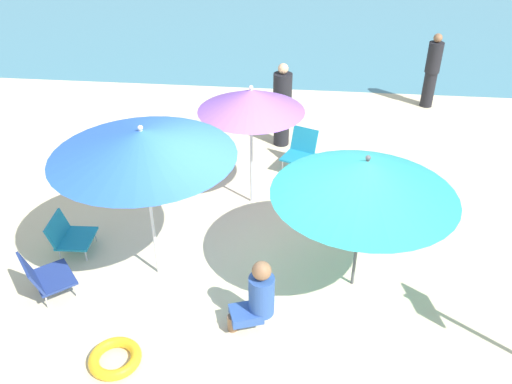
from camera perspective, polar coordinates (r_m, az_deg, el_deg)
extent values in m
plane|color=beige|center=(7.10, 1.93, -8.23)|extent=(40.00, 40.00, 0.00)
cube|color=teal|center=(20.24, 5.29, 19.25)|extent=(40.00, 16.00, 0.01)
cylinder|color=#4C4C51|center=(6.44, 11.02, -3.64)|extent=(0.04, 0.04, 1.80)
cone|color=teal|center=(6.07, 11.68, 1.53)|extent=(2.15, 2.15, 0.44)
sphere|color=#4C4C51|center=(5.95, 11.95, 3.60)|extent=(0.06, 0.06, 0.06)
cylinder|color=silver|center=(7.92, -0.50, 4.67)|extent=(0.04, 0.04, 1.87)
cone|color=#8E56C6|center=(7.58, -0.52, 9.82)|extent=(1.54, 1.54, 0.32)
sphere|color=silver|center=(7.51, -0.53, 11.17)|extent=(0.06, 0.06, 0.06)
cylinder|color=silver|center=(6.54, -11.25, -1.61)|extent=(0.04, 0.04, 2.06)
cone|color=blue|center=(6.11, -12.12, 5.16)|extent=(2.14, 2.14, 0.32)
sphere|color=silver|center=(6.02, -12.32, 6.75)|extent=(0.06, 0.06, 0.06)
cube|color=navy|center=(7.08, -20.90, -8.57)|extent=(0.70, 0.71, 0.03)
cube|color=navy|center=(6.94, -23.02, -8.06)|extent=(0.47, 0.51, 0.35)
cylinder|color=silver|center=(7.35, -19.92, -7.86)|extent=(0.02, 0.02, 0.22)
cylinder|color=silver|center=(7.01, -18.81, -9.89)|extent=(0.02, 0.02, 0.22)
cylinder|color=silver|center=(7.31, -22.52, -8.75)|extent=(0.02, 0.02, 0.22)
cylinder|color=silver|center=(6.97, -21.55, -10.84)|extent=(0.02, 0.02, 0.22)
cube|color=teal|center=(7.68, -18.69, -4.75)|extent=(0.47, 0.56, 0.03)
cube|color=teal|center=(7.68, -20.55, -3.70)|extent=(0.16, 0.54, 0.31)
cylinder|color=silver|center=(7.84, -16.84, -4.51)|extent=(0.02, 0.02, 0.18)
cylinder|color=silver|center=(7.53, -17.80, -6.45)|extent=(0.02, 0.02, 0.18)
cylinder|color=silver|center=(7.96, -19.27, -4.37)|extent=(0.02, 0.02, 0.18)
cylinder|color=silver|center=(7.66, -20.31, -6.27)|extent=(0.02, 0.02, 0.18)
cube|color=teal|center=(9.09, 4.47, 3.79)|extent=(0.61, 0.63, 0.03)
cube|color=teal|center=(9.21, 5.21, 5.61)|extent=(0.48, 0.32, 0.40)
cylinder|color=silver|center=(8.94, 4.95, 2.17)|extent=(0.02, 0.02, 0.26)
cylinder|color=silver|center=(9.07, 2.85, 2.73)|extent=(0.02, 0.02, 0.26)
cylinder|color=silver|center=(9.26, 5.97, 3.26)|extent=(0.02, 0.02, 0.26)
cylinder|color=silver|center=(9.38, 3.93, 3.79)|extent=(0.02, 0.02, 0.26)
cube|color=teal|center=(7.79, 14.23, -2.67)|extent=(0.66, 0.64, 0.03)
cube|color=teal|center=(7.92, 14.76, -0.45)|extent=(0.56, 0.29, 0.38)
cylinder|color=silver|center=(7.69, 15.40, -4.69)|extent=(0.02, 0.02, 0.25)
cylinder|color=silver|center=(7.72, 12.27, -4.03)|extent=(0.02, 0.02, 0.25)
cylinder|color=silver|center=(8.03, 15.85, -3.02)|extent=(0.02, 0.02, 0.25)
cylinder|color=silver|center=(8.06, 12.85, -2.39)|extent=(0.02, 0.02, 0.25)
cylinder|color=black|center=(12.13, 18.02, 10.45)|extent=(0.26, 0.26, 0.76)
cylinder|color=black|center=(11.90, 18.60, 13.52)|extent=(0.30, 0.30, 0.63)
sphere|color=#896042|center=(11.79, 18.95, 15.36)|extent=(0.18, 0.18, 0.18)
cube|color=#2D519E|center=(9.40, -5.33, 4.69)|extent=(0.47, 0.45, 0.12)
cylinder|color=#896042|center=(9.55, -6.06, 4.23)|extent=(0.12, 0.12, 0.26)
cylinder|color=#2D519E|center=(9.18, -4.51, 5.80)|extent=(0.32, 0.32, 0.51)
sphere|color=#896042|center=(9.03, -4.60, 7.79)|extent=(0.20, 0.20, 0.20)
cylinder|color=black|center=(9.93, 2.76, 7.20)|extent=(0.29, 0.29, 0.77)
cylinder|color=black|center=(9.65, 2.87, 10.89)|extent=(0.34, 0.34, 0.60)
sphere|color=#DBAD84|center=(9.51, 2.93, 13.09)|extent=(0.19, 0.19, 0.19)
cube|color=#2D519E|center=(6.22, -1.07, -12.96)|extent=(0.44, 0.40, 0.12)
cylinder|color=#896042|center=(6.27, -2.53, -13.85)|extent=(0.12, 0.12, 0.20)
cylinder|color=#2D519E|center=(6.07, 0.59, -11.01)|extent=(0.29, 0.29, 0.50)
sphere|color=#896042|center=(5.83, 0.61, -8.45)|extent=(0.22, 0.22, 0.22)
torus|color=yellow|center=(6.17, -14.89, -16.86)|extent=(0.57, 0.57, 0.12)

